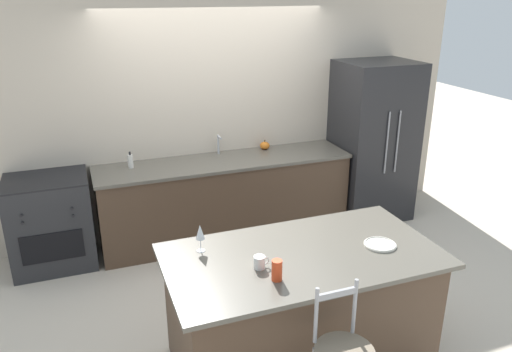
{
  "coord_description": "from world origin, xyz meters",
  "views": [
    {
      "loc": [
        -1.48,
        -4.59,
        2.69
      ],
      "look_at": [
        -0.03,
        -0.69,
        1.12
      ],
      "focal_mm": 35.0,
      "sensor_mm": 36.0,
      "label": 1
    }
  ],
  "objects_px": {
    "refrigerator": "(373,141)",
    "soap_bottle": "(130,161)",
    "dinner_plate": "(380,244)",
    "coffee_mug": "(260,262)",
    "tumbler_cup": "(277,270)",
    "oven_range": "(51,222)",
    "pumpkin_decoration": "(265,146)",
    "wine_glass": "(200,233)"
  },
  "relations": [
    {
      "from": "refrigerator",
      "to": "soap_bottle",
      "type": "relative_size",
      "value": 10.91
    },
    {
      "from": "dinner_plate",
      "to": "refrigerator",
      "type": "bearing_deg",
      "value": 58.46
    },
    {
      "from": "refrigerator",
      "to": "wine_glass",
      "type": "distance_m",
      "value": 3.18
    },
    {
      "from": "refrigerator",
      "to": "coffee_mug",
      "type": "distance_m",
      "value": 3.16
    },
    {
      "from": "tumbler_cup",
      "to": "oven_range",
      "type": "bearing_deg",
      "value": 120.99
    },
    {
      "from": "refrigerator",
      "to": "coffee_mug",
      "type": "xyz_separation_m",
      "value": [
        -2.29,
        -2.18,
        0.01
      ]
    },
    {
      "from": "coffee_mug",
      "to": "tumbler_cup",
      "type": "bearing_deg",
      "value": -74.32
    },
    {
      "from": "soap_bottle",
      "to": "dinner_plate",
      "type": "bearing_deg",
      "value": -57.44
    },
    {
      "from": "tumbler_cup",
      "to": "pumpkin_decoration",
      "type": "xyz_separation_m",
      "value": [
        0.94,
        2.61,
        -0.02
      ]
    },
    {
      "from": "tumbler_cup",
      "to": "coffee_mug",
      "type": "bearing_deg",
      "value": 105.68
    },
    {
      "from": "refrigerator",
      "to": "oven_range",
      "type": "relative_size",
      "value": 2.01
    },
    {
      "from": "oven_range",
      "to": "pumpkin_decoration",
      "type": "relative_size",
      "value": 8.35
    },
    {
      "from": "dinner_plate",
      "to": "soap_bottle",
      "type": "bearing_deg",
      "value": 122.56
    },
    {
      "from": "oven_range",
      "to": "tumbler_cup",
      "type": "xyz_separation_m",
      "value": [
        1.45,
        -2.42,
        0.52
      ]
    },
    {
      "from": "dinner_plate",
      "to": "tumbler_cup",
      "type": "distance_m",
      "value": 0.91
    },
    {
      "from": "refrigerator",
      "to": "oven_range",
      "type": "bearing_deg",
      "value": 179.13
    },
    {
      "from": "refrigerator",
      "to": "coffee_mug",
      "type": "bearing_deg",
      "value": -136.36
    },
    {
      "from": "oven_range",
      "to": "dinner_plate",
      "type": "relative_size",
      "value": 3.99
    },
    {
      "from": "dinner_plate",
      "to": "wine_glass",
      "type": "xyz_separation_m",
      "value": [
        -1.25,
        0.38,
        0.14
      ]
    },
    {
      "from": "dinner_plate",
      "to": "wine_glass",
      "type": "height_order",
      "value": "wine_glass"
    },
    {
      "from": "tumbler_cup",
      "to": "refrigerator",
      "type": "bearing_deg",
      "value": 46.5
    },
    {
      "from": "refrigerator",
      "to": "soap_bottle",
      "type": "xyz_separation_m",
      "value": [
        -2.85,
        0.15,
        0.04
      ]
    },
    {
      "from": "oven_range",
      "to": "wine_glass",
      "type": "relative_size",
      "value": 4.56
    },
    {
      "from": "dinner_plate",
      "to": "tumbler_cup",
      "type": "height_order",
      "value": "tumbler_cup"
    },
    {
      "from": "oven_range",
      "to": "soap_bottle",
      "type": "height_order",
      "value": "soap_bottle"
    },
    {
      "from": "dinner_plate",
      "to": "coffee_mug",
      "type": "relative_size",
      "value": 2.16
    },
    {
      "from": "tumbler_cup",
      "to": "soap_bottle",
      "type": "height_order",
      "value": "soap_bottle"
    },
    {
      "from": "tumbler_cup",
      "to": "soap_bottle",
      "type": "distance_m",
      "value": 2.58
    },
    {
      "from": "refrigerator",
      "to": "soap_bottle",
      "type": "distance_m",
      "value": 2.85
    },
    {
      "from": "wine_glass",
      "to": "coffee_mug",
      "type": "relative_size",
      "value": 1.89
    },
    {
      "from": "oven_range",
      "to": "wine_glass",
      "type": "height_order",
      "value": "wine_glass"
    },
    {
      "from": "refrigerator",
      "to": "coffee_mug",
      "type": "relative_size",
      "value": 17.37
    },
    {
      "from": "pumpkin_decoration",
      "to": "soap_bottle",
      "type": "distance_m",
      "value": 1.55
    },
    {
      "from": "refrigerator",
      "to": "dinner_plate",
      "type": "relative_size",
      "value": 8.03
    },
    {
      "from": "dinner_plate",
      "to": "soap_bottle",
      "type": "xyz_separation_m",
      "value": [
        -1.5,
        2.35,
        0.07
      ]
    },
    {
      "from": "pumpkin_decoration",
      "to": "soap_bottle",
      "type": "height_order",
      "value": "soap_bottle"
    },
    {
      "from": "refrigerator",
      "to": "dinner_plate",
      "type": "height_order",
      "value": "refrigerator"
    },
    {
      "from": "refrigerator",
      "to": "pumpkin_decoration",
      "type": "relative_size",
      "value": 16.81
    },
    {
      "from": "oven_range",
      "to": "soap_bottle",
      "type": "distance_m",
      "value": 0.99
    },
    {
      "from": "dinner_plate",
      "to": "oven_range",
      "type": "bearing_deg",
      "value": 136.05
    },
    {
      "from": "soap_bottle",
      "to": "tumbler_cup",
      "type": "bearing_deg",
      "value": -76.34
    },
    {
      "from": "tumbler_cup",
      "to": "soap_bottle",
      "type": "relative_size",
      "value": 0.82
    }
  ]
}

